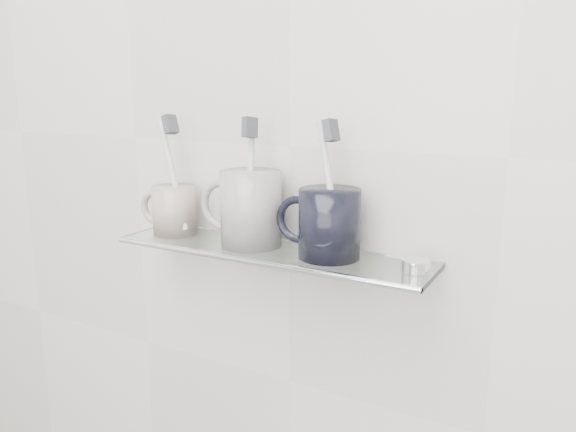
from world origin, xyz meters
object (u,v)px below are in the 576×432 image
Objects in this scene: shelf_glass at (269,252)px; mug_right at (330,224)px; mug_left at (174,210)px; mug_center at (251,209)px.

shelf_glass is 0.11m from mug_right.
shelf_glass is 5.02× the size of mug_right.
mug_left reaches higher than shelf_glass.
mug_left is 0.15m from mug_center.
mug_right is at bearing 2.95° from shelf_glass.
mug_center reaches higher than mug_left.
mug_right is (0.10, 0.00, 0.05)m from shelf_glass.
mug_center reaches higher than shelf_glass.
mug_center is 0.13m from mug_right.
mug_right reaches higher than mug_left.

